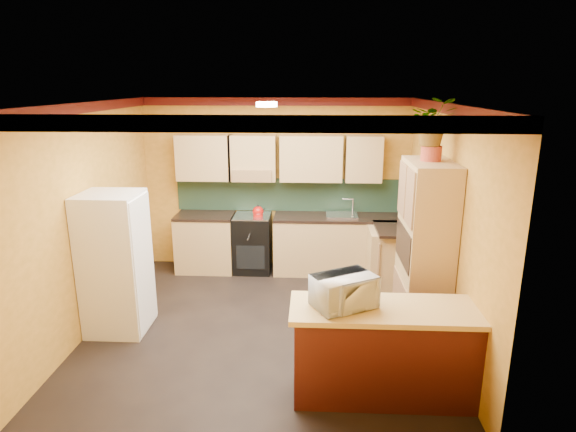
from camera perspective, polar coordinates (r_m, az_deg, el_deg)
The scene contains 15 objects.
room_shell at distance 5.78m, azimuth -2.58°, elevation 7.28°, with size 4.24×4.24×2.72m.
base_cabinets_back at distance 7.64m, azimuth 0.46°, elevation -3.41°, with size 3.65×0.60×0.88m, color tan.
countertop_back at distance 7.50m, azimuth 0.47°, elevation -0.08°, with size 3.65×0.62×0.04m, color black.
stove at distance 7.68m, azimuth -4.21°, elevation -3.22°, with size 0.58×0.58×0.91m, color black.
kettle at distance 7.47m, azimuth -3.58°, elevation 0.61°, with size 0.17×0.17×0.18m, color #AF100B, non-canonical shape.
sink at distance 7.50m, azimuth 6.40°, elevation 0.09°, with size 0.48×0.40×0.03m, color silver.
base_cabinets_right at distance 7.18m, azimuth 12.64°, elevation -5.04°, with size 0.60×0.80×0.88m, color tan.
countertop_right at distance 7.04m, azimuth 12.86°, elevation -1.53°, with size 0.62×0.80×0.04m, color black.
fridge at distance 6.08m, azimuth -19.79°, elevation -5.29°, with size 0.68×0.66×1.70m, color white.
pantry at distance 5.66m, azimuth 15.85°, elevation -4.32°, with size 0.48×0.90×2.10m, color tan.
fern_pot at distance 5.45m, azimuth 16.61°, elevation 7.12°, with size 0.22×0.22×0.16m, color #A73C28.
fern at distance 5.41m, azimuth 16.88°, elevation 10.63°, with size 0.46×0.40×0.51m, color tan.
breakfast_bar at distance 4.81m, azimuth 12.07°, elevation -15.81°, with size 1.80×0.55×0.88m, color #4E1C12.
bar_top at distance 4.59m, azimuth 12.40°, elevation -10.83°, with size 1.90×0.65×0.05m, color tan.
microwave at distance 4.46m, azimuth 6.64°, elevation -8.85°, with size 0.55×0.37×0.30m, color white.
Camera 1 is at (0.57, -5.42, 2.91)m, focal length 30.00 mm.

